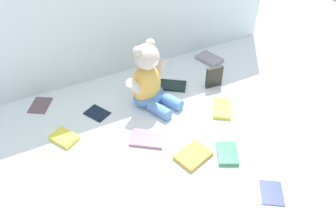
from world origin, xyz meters
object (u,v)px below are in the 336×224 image
at_px(book_case_0, 40,105).
at_px(book_case_7, 97,113).
at_px(book_case_6, 214,77).
at_px(book_case_9, 272,192).
at_px(book_case_3, 193,155).
at_px(book_case_10, 64,138).
at_px(teddy_bear, 149,82).
at_px(book_case_8, 222,108).
at_px(book_case_2, 147,139).
at_px(book_case_4, 172,86).
at_px(book_case_5, 209,59).
at_px(book_case_1, 227,154).

height_order(book_case_0, book_case_7, same).
distance_m(book_case_6, book_case_9, 0.62).
relative_size(book_case_3, book_case_10, 1.21).
bearing_deg(book_case_9, teddy_bear, -42.18).
relative_size(book_case_7, book_case_8, 0.78).
xyz_separation_m(book_case_2, book_case_8, (0.37, 0.02, 0.00)).
relative_size(book_case_4, book_case_8, 1.00).
bearing_deg(book_case_7, book_case_5, 162.70).
height_order(teddy_bear, book_case_3, teddy_bear).
xyz_separation_m(teddy_bear, book_case_8, (0.26, -0.20, -0.10)).
bearing_deg(book_case_3, book_case_9, -165.77).
bearing_deg(book_case_6, book_case_8, -104.12).
bearing_deg(book_case_4, book_case_1, -146.20).
bearing_deg(book_case_5, book_case_10, 176.90).
bearing_deg(book_case_3, book_case_0, 21.93).
height_order(book_case_0, book_case_4, book_case_4).
bearing_deg(book_case_0, book_case_7, -6.43).
xyz_separation_m(book_case_0, book_case_9, (0.63, -0.84, 0.00)).
distance_m(teddy_bear, book_case_2, 0.26).
distance_m(book_case_6, book_case_10, 0.73).
xyz_separation_m(teddy_bear, book_case_0, (-0.45, 0.20, -0.11)).
height_order(book_case_2, book_case_3, book_case_3).
distance_m(book_case_0, book_case_1, 0.86).
relative_size(book_case_5, book_case_10, 1.23).
xyz_separation_m(book_case_5, book_case_9, (-0.25, -0.80, -0.00)).
distance_m(book_case_5, book_case_10, 0.86).
xyz_separation_m(book_case_3, book_case_10, (-0.42, 0.31, 0.00)).
bearing_deg(book_case_6, book_case_7, 179.38).
height_order(book_case_3, book_case_9, book_case_3).
xyz_separation_m(book_case_2, book_case_9, (0.28, -0.43, -0.00)).
bearing_deg(book_case_10, book_case_9, 104.49).
bearing_deg(book_case_8, book_case_2, -144.04).
height_order(book_case_5, book_case_10, same).
xyz_separation_m(book_case_7, book_case_8, (0.50, -0.22, 0.00)).
bearing_deg(book_case_10, teddy_bear, 157.80).
relative_size(book_case_1, book_case_5, 0.86).
height_order(book_case_5, book_case_6, book_case_6).
bearing_deg(book_case_3, book_case_4, -34.29).
xyz_separation_m(book_case_7, book_case_9, (0.42, -0.67, 0.00)).
bearing_deg(book_case_10, book_case_7, 177.39).
height_order(book_case_3, book_case_4, book_case_3).
height_order(book_case_3, book_case_5, same).
height_order(book_case_4, book_case_10, book_case_10).
relative_size(teddy_bear, book_case_8, 2.29).
height_order(book_case_1, book_case_7, book_case_1).
bearing_deg(book_case_6, book_case_3, -126.49).
bearing_deg(book_case_7, book_case_4, 154.71).
distance_m(book_case_9, book_case_10, 0.82).
bearing_deg(book_case_7, book_case_2, 90.09).
distance_m(book_case_3, book_case_9, 0.31).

